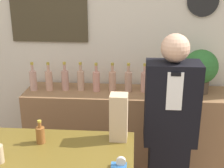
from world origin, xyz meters
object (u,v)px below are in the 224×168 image
paper_bag (119,117)px  tape_dispenser (120,165)px  shopkeeper (169,135)px  potted_plant (201,69)px

paper_bag → tape_dispenser: bearing=-85.9°
shopkeeper → paper_bag: (-0.39, -0.37, 0.32)m
paper_bag → tape_dispenser: size_ratio=3.56×
potted_plant → paper_bag: (-0.73, -1.04, -0.05)m
paper_bag → tape_dispenser: paper_bag is taller
shopkeeper → paper_bag: bearing=-136.2°
shopkeeper → potted_plant: size_ratio=3.83×
shopkeeper → tape_dispenser: size_ratio=17.99×
shopkeeper → paper_bag: size_ratio=5.05×
paper_bag → shopkeeper: bearing=43.8°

